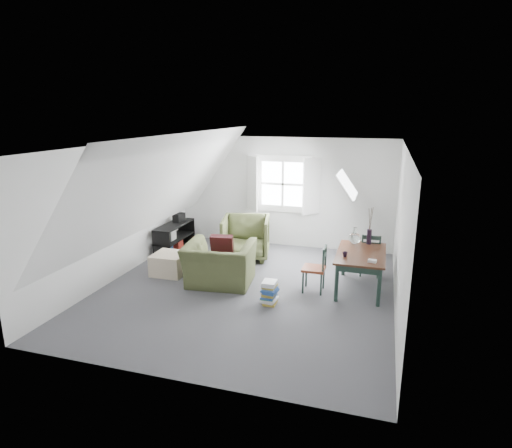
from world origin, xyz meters
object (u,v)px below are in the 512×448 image
(armchair_far, at_px, (246,258))
(ottoman, at_px, (170,264))
(dining_table, at_px, (361,257))
(dining_chair_far, at_px, (371,254))
(armchair_near, at_px, (220,284))
(dining_chair_near, at_px, (316,268))
(media_shelf, at_px, (174,240))
(magazine_stack, at_px, (270,293))

(armchair_far, height_order, ottoman, armchair_far)
(armchair_far, distance_m, dining_table, 2.72)
(dining_chair_far, bearing_deg, ottoman, 8.32)
(dining_table, xyz_separation_m, dining_chair_far, (0.14, 0.75, -0.16))
(ottoman, bearing_deg, armchair_near, -10.52)
(armchair_far, relative_size, dining_chair_near, 1.21)
(armchair_near, height_order, media_shelf, media_shelf)
(dining_table, bearing_deg, ottoman, -179.58)
(ottoman, height_order, dining_table, dining_table)
(ottoman, bearing_deg, dining_chair_near, -0.33)
(armchair_near, distance_m, dining_chair_far, 2.90)
(dining_table, bearing_deg, armchair_near, -172.80)
(dining_chair_far, bearing_deg, magazine_stack, 42.18)
(dining_chair_far, distance_m, dining_chair_near, 1.37)
(armchair_near, relative_size, media_shelf, 0.96)
(ottoman, bearing_deg, magazine_stack, -18.48)
(dining_table, bearing_deg, magazine_stack, -147.52)
(magazine_stack, bearing_deg, armchair_far, 117.75)
(dining_chair_near, bearing_deg, dining_table, 107.17)
(armchair_near, relative_size, dining_chair_near, 1.45)
(magazine_stack, bearing_deg, dining_table, 36.62)
(dining_chair_near, bearing_deg, media_shelf, -115.22)
(armchair_far, xyz_separation_m, ottoman, (-1.12, -1.31, 0.20))
(armchair_near, bearing_deg, magazine_stack, 148.12)
(armchair_near, distance_m, ottoman, 1.15)
(ottoman, xyz_separation_m, magazine_stack, (2.19, -0.73, -0.01))
(dining_table, bearing_deg, armchair_far, 153.04)
(dining_chair_near, height_order, magazine_stack, dining_chair_near)
(magazine_stack, bearing_deg, dining_chair_near, 48.47)
(dining_table, height_order, dining_chair_near, dining_chair_near)
(dining_table, height_order, magazine_stack, dining_table)
(armchair_near, xyz_separation_m, magazine_stack, (1.08, -0.53, 0.19))
(ottoman, relative_size, media_shelf, 0.49)
(armchair_far, bearing_deg, dining_chair_far, -18.68)
(dining_chair_near, relative_size, media_shelf, 0.66)
(armchair_far, relative_size, dining_chair_far, 1.19)
(ottoman, relative_size, dining_chair_near, 0.74)
(armchair_far, height_order, dining_table, dining_table)
(armchair_near, xyz_separation_m, media_shelf, (-1.65, 1.42, 0.29))
(armchair_near, height_order, ottoman, ottoman)
(armchair_near, relative_size, dining_chair_far, 1.43)
(armchair_near, height_order, armchair_far, armchair_far)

